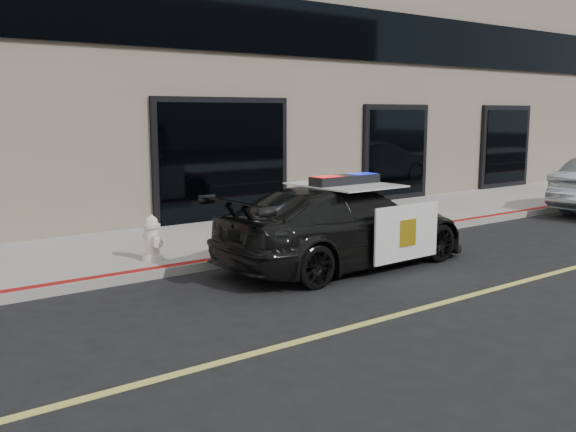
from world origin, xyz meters
TOP-DOWN VIEW (x-y plane):
  - ground at (0.00, 0.00)m, footprint 120.00×120.00m
  - sidewalk_n at (0.00, 5.25)m, footprint 60.00×3.50m
  - police_car at (-1.39, 2.42)m, footprint 2.25×4.75m
  - fire_hydrant at (-4.07, 4.13)m, footprint 0.34×0.47m

SIDE VIEW (x-z plane):
  - ground at x=0.00m, z-range 0.00..0.00m
  - sidewalk_n at x=0.00m, z-range 0.00..0.15m
  - fire_hydrant at x=-4.07m, z-range 0.13..0.87m
  - police_car at x=-1.39m, z-range -0.08..1.45m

